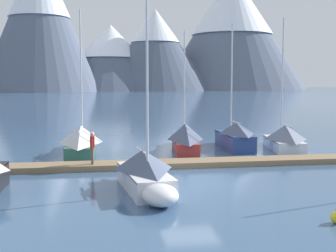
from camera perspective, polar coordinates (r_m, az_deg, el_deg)
ground_plane at (r=20.39m, az=2.81°, el=-7.24°), size 700.00×700.00×0.00m
mountain_central_massif at (r=228.53m, az=-16.11°, el=13.51°), size 56.79×56.79×69.39m
mountain_shoulder_ridge at (r=247.42m, az=-7.34°, el=8.91°), size 66.13×66.13×35.60m
mountain_east_summit at (r=246.40m, az=-1.63°, el=9.91°), size 61.99×61.99×44.01m
mountain_rear_spur at (r=277.42m, az=8.20°, el=12.33°), size 87.67×87.67×69.72m
dock at (r=24.21m, az=0.78°, el=-4.83°), size 28.28×1.87×0.30m
sailboat_mid_dock_port at (r=29.05m, az=-11.01°, el=-1.74°), size 2.08×7.48×9.21m
sailboat_mid_dock_starboard at (r=18.67m, az=-2.89°, el=-5.97°), size 2.22×5.89×8.51m
sailboat_far_berth at (r=29.83m, az=2.17°, el=-1.43°), size 2.31×7.02×7.97m
sailboat_outer_slip at (r=30.87m, az=8.35°, el=-1.25°), size 1.88×5.78×8.49m
sailboat_end_of_dock at (r=31.30m, az=14.52°, el=-1.43°), size 2.77×6.08×8.93m
person_on_dock at (r=23.41m, az=-9.65°, el=-2.50°), size 0.24×0.59×1.69m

